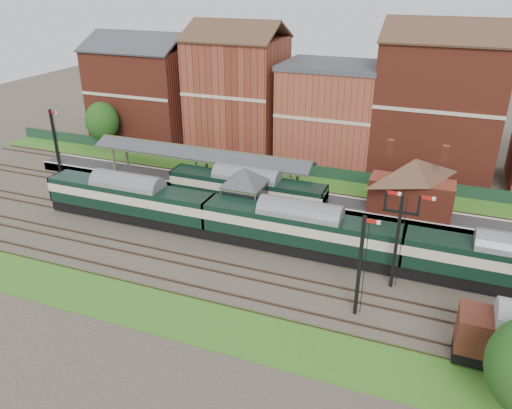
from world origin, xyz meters
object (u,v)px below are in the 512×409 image
(signal_box, at_px, (245,195))
(goods_van_a, at_px, (509,339))
(semaphore_bracket, at_px, (398,235))
(dmu_train, at_px, (299,228))
(platform_railcar, at_px, (247,190))

(signal_box, bearing_deg, goods_van_a, -28.22)
(semaphore_bracket, xyz_separation_m, dmu_train, (-8.49, 2.50, -2.25))
(dmu_train, relative_size, platform_railcar, 3.16)
(platform_railcar, distance_m, goods_van_a, 28.52)
(goods_van_a, bearing_deg, semaphore_bracket, 140.16)
(signal_box, xyz_separation_m, goods_van_a, (22.83, -12.25, -1.07))
(semaphore_bracket, height_order, dmu_train, semaphore_bracket)
(semaphore_bracket, relative_size, goods_van_a, 1.32)
(dmu_train, height_order, platform_railcar, dmu_train)
(signal_box, height_order, semaphore_bracket, semaphore_bracket)
(dmu_train, distance_m, platform_railcar, 10.05)
(platform_railcar, bearing_deg, semaphore_bracket, -29.13)
(signal_box, bearing_deg, platform_railcar, 108.83)
(signal_box, height_order, platform_railcar, signal_box)
(signal_box, xyz_separation_m, dmu_train, (6.55, -3.25, -0.81))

